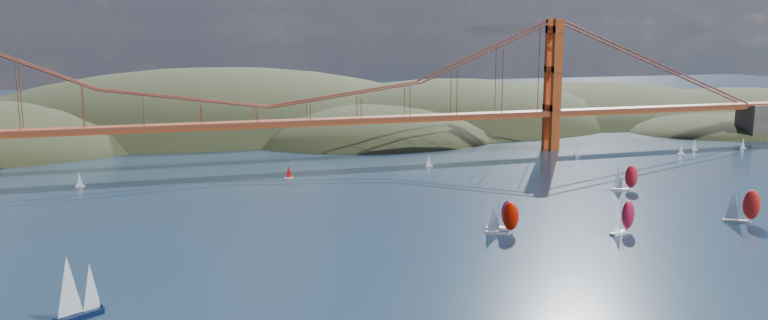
{
  "coord_description": "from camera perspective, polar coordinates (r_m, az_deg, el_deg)",
  "views": [
    {
      "loc": [
        -43.68,
        -99.76,
        50.8
      ],
      "look_at": [
        16.65,
        90.0,
        15.88
      ],
      "focal_mm": 35.0,
      "sensor_mm": 36.0,
      "label": 1
    }
  ],
  "objects": [
    {
      "name": "sloop_navy",
      "position": [
        144.37,
        -22.47,
        -8.97
      ],
      "size": [
        9.06,
        7.82,
        13.28
      ],
      "rotation": [
        0.0,
        0.0,
        0.57
      ],
      "color": "black",
      "rests_on": "ground"
    },
    {
      "name": "distant_boat_8",
      "position": [
        280.03,
        3.43,
        -0.02
      ],
      "size": [
        3.0,
        2.0,
        4.7
      ],
      "color": "silver",
      "rests_on": "ground"
    },
    {
      "name": "distant_boat_9",
      "position": [
        259.31,
        -7.27,
        -0.89
      ],
      "size": [
        3.0,
        2.0,
        4.7
      ],
      "color": "silver",
      "rests_on": "ground"
    },
    {
      "name": "distant_boat_6",
      "position": [
        343.55,
        22.58,
        1.08
      ],
      "size": [
        3.0,
        2.0,
        4.7
      ],
      "color": "silver",
      "rests_on": "ground"
    },
    {
      "name": "racer_2",
      "position": [
        219.89,
        25.59,
        -3.11
      ],
      "size": [
        8.99,
        7.23,
        10.26
      ],
      "rotation": [
        0.0,
        0.0,
        -0.55
      ],
      "color": "silver",
      "rests_on": "ground"
    },
    {
      "name": "bridge",
      "position": [
        283.5,
        -9.14,
        6.07
      ],
      "size": [
        552.0,
        12.0,
        55.0
      ],
      "color": "brown",
      "rests_on": "ground"
    },
    {
      "name": "headlands",
      "position": [
        393.42,
        -4.39,
        0.67
      ],
      "size": [
        725.0,
        225.0,
        96.0
      ],
      "color": "black",
      "rests_on": "ground"
    },
    {
      "name": "distant_boat_7",
      "position": [
        356.93,
        25.68,
        1.17
      ],
      "size": [
        3.0,
        2.0,
        4.7
      ],
      "color": "silver",
      "rests_on": "ground"
    },
    {
      "name": "racer_rwb",
      "position": [
        194.38,
        8.86,
        -4.06
      ],
      "size": [
        7.82,
        4.53,
        8.76
      ],
      "rotation": [
        0.0,
        0.0,
        -0.26
      ],
      "color": "white",
      "rests_on": "ground"
    },
    {
      "name": "distant_boat_3",
      "position": [
        262.93,
        -22.18,
        -1.4
      ],
      "size": [
        3.0,
        2.0,
        4.7
      ],
      "color": "silver",
      "rests_on": "ground"
    },
    {
      "name": "racer_3",
      "position": [
        249.57,
        17.84,
        -1.25
      ],
      "size": [
        8.37,
        5.13,
        9.36
      ],
      "rotation": [
        0.0,
        0.0,
        -0.31
      ],
      "color": "white",
      "rests_on": "ground"
    },
    {
      "name": "distant_boat_5",
      "position": [
        329.72,
        21.7,
        0.8
      ],
      "size": [
        3.0,
        2.0,
        4.7
      ],
      "color": "silver",
      "rests_on": "ground"
    },
    {
      "name": "racer_0",
      "position": [
        190.16,
        8.96,
        -4.3
      ],
      "size": [
        8.32,
        5.8,
        9.32
      ],
      "rotation": [
        0.0,
        0.0,
        -0.42
      ],
      "color": "silver",
      "rests_on": "ground"
    },
    {
      "name": "racer_1",
      "position": [
        197.27,
        17.72,
        -4.13
      ],
      "size": [
        8.35,
        5.25,
        9.34
      ],
      "rotation": [
        0.0,
        0.0,
        0.33
      ],
      "color": "white",
      "rests_on": "ground"
    },
    {
      "name": "distant_boat_4",
      "position": [
        314.34,
        14.54,
        0.77
      ],
      "size": [
        3.0,
        2.0,
        4.7
      ],
      "color": "silver",
      "rests_on": "ground"
    }
  ]
}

